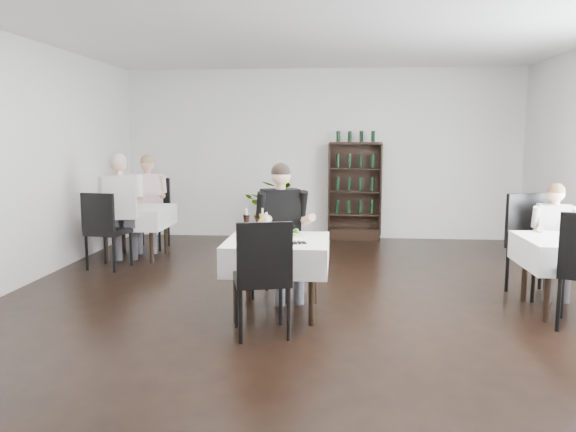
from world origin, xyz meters
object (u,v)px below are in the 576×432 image
Objects in this scene: potted_tree at (274,210)px; diner_main at (282,220)px; wine_shelf at (355,192)px; main_table at (278,254)px.

diner_main reaches higher than potted_tree.
wine_shelf is 1.15× the size of diner_main.
main_table is at bearing -101.78° from wine_shelf.
main_table is 0.97× the size of potted_tree.
potted_tree is 3.69m from diner_main.
main_table is 0.68× the size of diner_main.
diner_main is at bearing 90.55° from main_table.
potted_tree reaches higher than main_table.
wine_shelf is 1.45m from potted_tree.
wine_shelf reaches higher than potted_tree.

